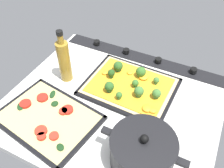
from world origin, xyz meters
TOP-DOWN VIEW (x-y plane):
  - ground_plane at (0.00, 0.00)cm, footprint 75.49×64.79cm
  - stove_control_panel at (0.00, -28.89)cm, footprint 72.48×7.00cm
  - baking_tray_front at (-2.59, -9.49)cm, footprint 34.85×28.07cm
  - broccoli_pizza at (-2.77, -9.54)cm, footprint 32.36×25.59cm
  - baking_tray_back at (16.46, 16.99)cm, footprint 36.30×29.08cm
  - veggie_pizza_back at (16.61, 16.90)cm, footprint 33.55×26.33cm
  - cooking_pot at (-17.73, 17.13)cm, footprint 25.78×18.96cm
  - oil_bottle at (22.45, -3.54)cm, footprint 4.78×4.78cm

SIDE VIEW (x-z plane):
  - ground_plane at x=0.00cm, z-range -3.00..0.00cm
  - baking_tray_front at x=-2.59cm, z-range -0.28..1.02cm
  - baking_tray_back at x=16.46cm, z-range -0.28..1.02cm
  - stove_control_panel at x=0.00cm, z-range -0.74..1.86cm
  - veggie_pizza_back at x=16.61cm, z-range 0.14..2.04cm
  - broccoli_pizza at x=-2.77cm, z-range -1.00..4.82cm
  - cooking_pot at x=-17.73cm, z-range -1.15..11.48cm
  - oil_bottle at x=22.45cm, z-range -1.87..20.16cm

